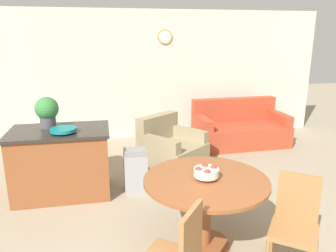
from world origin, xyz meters
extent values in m
cube|color=beige|center=(0.00, 5.26, 1.35)|extent=(8.00, 0.06, 2.70)
cylinder|color=tan|center=(0.54, 5.22, 2.15)|extent=(0.31, 0.02, 0.31)
cylinder|color=white|center=(0.54, 5.20, 2.15)|extent=(0.25, 0.01, 0.25)
cylinder|color=brown|center=(0.20, 1.20, 0.02)|extent=(0.53, 0.53, 0.04)
cylinder|color=brown|center=(0.20, 1.20, 0.39)|extent=(0.13, 0.13, 0.70)
cylinder|color=brown|center=(0.20, 1.20, 0.76)|extent=(1.27, 1.27, 0.03)
cube|color=#9E6B3D|center=(-0.17, 0.39, 0.68)|extent=(0.27, 0.33, 0.48)
cylinder|color=#9E6B3D|center=(1.16, 0.71, 0.20)|extent=(0.04, 0.04, 0.39)
cylinder|color=#9E6B3D|center=(0.85, 0.94, 0.20)|extent=(0.04, 0.04, 0.39)
cube|color=#9E6B3D|center=(0.89, 0.67, 0.42)|extent=(0.59, 0.59, 0.05)
cube|color=#9E6B3D|center=(1.00, 0.82, 0.68)|extent=(0.33, 0.27, 0.48)
cylinder|color=silver|center=(0.20, 1.20, 0.79)|extent=(0.10, 0.10, 0.03)
cylinder|color=silver|center=(0.20, 1.20, 0.85)|extent=(0.25, 0.25, 0.08)
sphere|color=#B73323|center=(0.28, 1.21, 0.87)|extent=(0.08, 0.08, 0.08)
sphere|color=#B73323|center=(0.21, 1.28, 0.87)|extent=(0.08, 0.08, 0.08)
sphere|color=#B73323|center=(0.11, 1.20, 0.87)|extent=(0.08, 0.08, 0.08)
sphere|color=#B73323|center=(0.18, 1.11, 0.87)|extent=(0.08, 0.08, 0.08)
cube|color=brown|center=(-1.39, 2.75, 0.45)|extent=(1.27, 0.77, 0.90)
cube|color=#2D2823|center=(-1.39, 2.75, 0.92)|extent=(1.33, 0.83, 0.04)
cylinder|color=#147A7F|center=(-1.31, 2.58, 0.95)|extent=(0.12, 0.12, 0.02)
cylinder|color=#147A7F|center=(-1.31, 2.58, 0.99)|extent=(0.34, 0.34, 0.04)
cylinder|color=#4C4C51|center=(-1.55, 2.92, 1.01)|extent=(0.21, 0.21, 0.15)
sphere|color=#387F3D|center=(-1.55, 2.92, 1.21)|extent=(0.32, 0.32, 0.32)
cube|color=#9E9EA3|center=(-0.38, 2.63, 0.28)|extent=(0.33, 0.26, 0.56)
cube|color=gray|center=(-0.38, 2.63, 0.59)|extent=(0.31, 0.24, 0.08)
cube|color=#B24228|center=(1.94, 4.32, 0.21)|extent=(1.85, 1.03, 0.42)
cube|color=#B24228|center=(1.93, 4.70, 0.66)|extent=(1.82, 0.27, 0.48)
cube|color=#B24228|center=(1.11, 4.29, 0.32)|extent=(0.19, 0.91, 0.64)
cube|color=#B24228|center=(2.77, 4.34, 0.32)|extent=(0.19, 0.91, 0.64)
cube|color=#998966|center=(0.34, 3.45, 0.20)|extent=(1.25, 1.26, 0.40)
cube|color=#998966|center=(0.12, 3.74, 0.62)|extent=(0.82, 0.69, 0.45)
cube|color=#998966|center=(0.05, 3.23, 0.30)|extent=(0.62, 0.75, 0.60)
cube|color=#998966|center=(0.64, 3.68, 0.30)|extent=(0.62, 0.75, 0.60)
camera|label=1|loc=(-0.77, -1.71, 2.17)|focal=35.00mm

